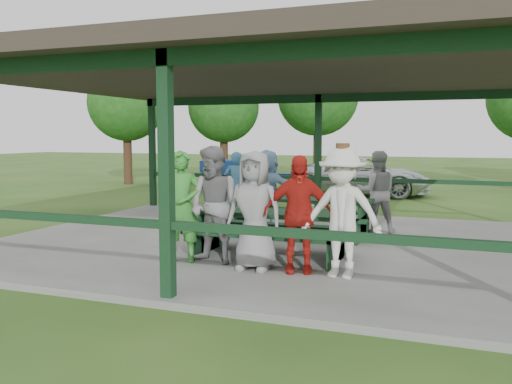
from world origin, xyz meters
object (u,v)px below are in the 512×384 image
at_px(contestant_grey_mid, 254,211).
at_px(farm_trailer, 240,175).
at_px(contestant_green, 182,206).
at_px(contestant_red, 298,214).
at_px(pickup_truck, 362,176).
at_px(contestant_grey_left, 215,205).
at_px(picnic_table_far, 303,211).
at_px(picnic_table_near, 271,227).
at_px(spectator_blue, 236,186).
at_px(contestant_white_fedora, 342,212).
at_px(spectator_grey, 377,192).
at_px(spectator_lblue, 268,188).

xyz_separation_m(contestant_grey_mid, farm_trailer, (-4.69, 10.96, -0.35)).
bearing_deg(contestant_green, contestant_red, -17.70).
bearing_deg(pickup_truck, contestant_grey_left, 177.24).
bearing_deg(picnic_table_far, picnic_table_near, -89.89).
bearing_deg(picnic_table_near, spectator_blue, 120.78).
bearing_deg(contestant_red, contestant_grey_mid, 171.26).
distance_m(contestant_red, farm_trailer, 12.11).
height_order(picnic_table_near, contestant_white_fedora, contestant_white_fedora).
bearing_deg(spectator_grey, picnic_table_near, 49.01).
bearing_deg(contestant_green, picnic_table_near, 18.18).
bearing_deg(contestant_grey_left, farm_trailer, 121.29).
bearing_deg(spectator_grey, spectator_blue, -25.50).
bearing_deg(spectator_grey, contestant_white_fedora, 74.63).
bearing_deg(contestant_grey_mid, picnic_table_near, 95.68).
bearing_deg(picnic_table_far, spectator_lblue, 144.51).
bearing_deg(contestant_grey_mid, picnic_table_far, 93.09).
height_order(contestant_grey_mid, spectator_grey, contestant_grey_mid).
distance_m(contestant_grey_left, contestant_white_fedora, 2.01).
height_order(contestant_red, farm_trailer, contestant_red).
distance_m(picnic_table_far, pickup_truck, 8.64).
distance_m(contestant_grey_mid, contestant_white_fedora, 1.29).
distance_m(picnic_table_near, spectator_blue, 3.96).
bearing_deg(picnic_table_far, contestant_grey_mid, -88.67).
height_order(spectator_lblue, spectator_grey, spectator_lblue).
height_order(spectator_blue, pickup_truck, spectator_blue).
relative_size(picnic_table_far, farm_trailer, 0.74).
height_order(picnic_table_far, spectator_blue, spectator_blue).
distance_m(contestant_grey_left, spectator_grey, 4.11).
height_order(picnic_table_far, contestant_green, contestant_green).
distance_m(contestant_green, contestant_grey_left, 0.54).
bearing_deg(contestant_white_fedora, spectator_lblue, 129.30).
bearing_deg(spectator_lblue, spectator_blue, -21.21).
height_order(spectator_lblue, farm_trailer, spectator_lblue).
bearing_deg(picnic_table_far, farm_trailer, 119.96).
bearing_deg(spectator_lblue, contestant_green, 99.39).
xyz_separation_m(contestant_green, contestant_white_fedora, (2.54, -0.05, 0.04)).
bearing_deg(picnic_table_far, spectator_grey, 31.83).
bearing_deg(contestant_white_fedora, contestant_grey_left, -177.55).
relative_size(spectator_lblue, spectator_grey, 1.01).
xyz_separation_m(contestant_green, farm_trailer, (-3.45, 10.88, -0.35)).
bearing_deg(picnic_table_near, contestant_white_fedora, -33.97).
distance_m(contestant_white_fedora, pickup_truck, 11.67).
relative_size(contestant_grey_left, contestant_red, 1.07).
bearing_deg(pickup_truck, contestant_white_fedora, -172.82).
bearing_deg(contestant_grey_mid, spectator_lblue, 107.90).
relative_size(contestant_green, spectator_grey, 1.05).
relative_size(contestant_grey_mid, pickup_truck, 0.37).
height_order(contestant_white_fedora, spectator_grey, contestant_white_fedora).
bearing_deg(contestant_white_fedora, picnic_table_far, 121.34).
bearing_deg(picnic_table_near, farm_trailer, 114.79).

